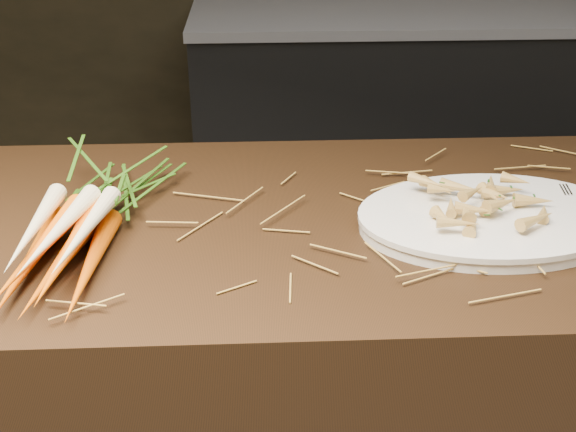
% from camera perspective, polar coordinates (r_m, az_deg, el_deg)
% --- Properties ---
extents(main_counter, '(2.40, 0.70, 0.90)m').
position_cam_1_polar(main_counter, '(1.56, 11.21, -14.59)').
color(main_counter, black).
rests_on(main_counter, ground).
extents(back_counter, '(1.82, 0.62, 0.84)m').
position_cam_1_polar(back_counter, '(3.24, 9.10, 8.35)').
color(back_counter, black).
rests_on(back_counter, ground).
extents(straw_bedding, '(1.40, 0.60, 0.02)m').
position_cam_1_polar(straw_bedding, '(1.30, 13.06, 0.57)').
color(straw_bedding, olive).
rests_on(straw_bedding, main_counter).
extents(root_veg_bunch, '(0.22, 0.55, 0.10)m').
position_cam_1_polar(root_veg_bunch, '(1.25, -15.32, 1.12)').
color(root_veg_bunch, '#DB5A00').
rests_on(root_veg_bunch, main_counter).
extents(serving_platter, '(0.47, 0.33, 0.02)m').
position_cam_1_polar(serving_platter, '(1.27, 15.74, -0.35)').
color(serving_platter, white).
rests_on(serving_platter, main_counter).
extents(roasted_veg_heap, '(0.23, 0.17, 0.05)m').
position_cam_1_polar(roasted_veg_heap, '(1.25, 15.96, 1.14)').
color(roasted_veg_heap, '#AA852F').
rests_on(roasted_veg_heap, serving_platter).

